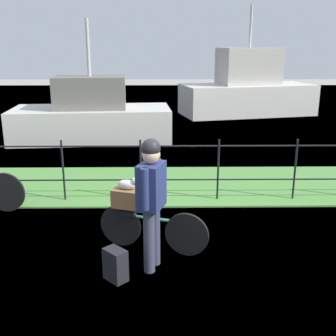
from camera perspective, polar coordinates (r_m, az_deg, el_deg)
The scene contains 11 objects.
ground_plane at distance 5.44m, azimuth 2.57°, elevation -13.51°, with size 60.00×60.00×0.00m, color #9E9993.
grass_strip at distance 8.38m, azimuth 1.34°, elevation -2.30°, with size 27.00×2.40×0.03m, color #569342.
harbor_water at distance 14.85m, azimuth 0.42°, elevation 6.03°, with size 30.00×30.00×0.00m, color #426684.
iron_fence at distance 7.38m, azimuth 1.60°, elevation 0.24°, with size 18.04×0.04×1.13m.
bicycle_main at distance 5.72m, azimuth -2.28°, elevation -8.29°, with size 1.49×0.54×0.60m.
wooden_crate at distance 5.68m, azimuth -5.55°, elevation -4.10°, with size 0.40×0.27×0.25m, color brown.
terrier_dog at distance 5.61m, azimuth -5.37°, elevation -2.19°, with size 0.32×0.22×0.18m.
cyclist_person at distance 5.02m, azimuth -2.30°, elevation -3.52°, with size 0.37×0.52×1.68m.
backpack_on_paving at distance 5.13m, azimuth -7.25°, elevation -13.08°, with size 0.28×0.18×0.40m, color black.
moored_boat_near at distance 12.56m, azimuth -10.47°, elevation 6.98°, with size 4.74×2.33×3.46m.
moored_boat_mid at distance 17.26m, azimuth 10.86°, elevation 10.41°, with size 5.56×3.28×4.22m.
Camera 1 is at (-0.30, -4.70, 2.73)m, focal length 44.26 mm.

